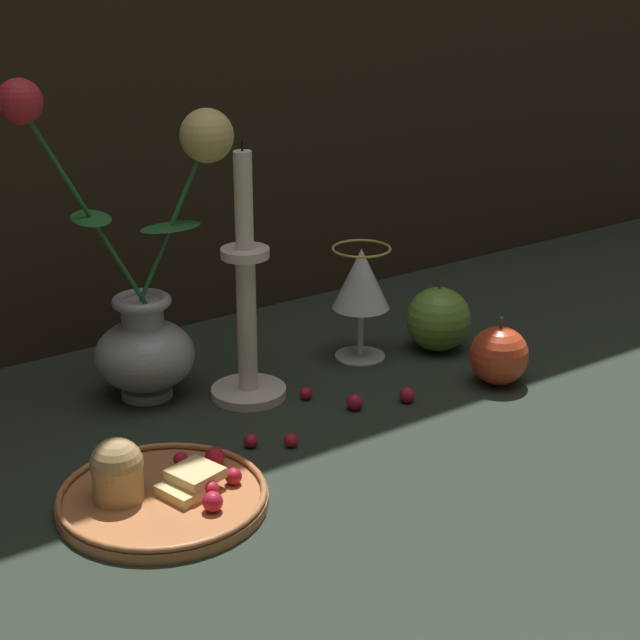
{
  "coord_description": "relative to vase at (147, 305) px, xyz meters",
  "views": [
    {
      "loc": [
        -0.57,
        -0.85,
        0.51
      ],
      "look_at": [
        0.03,
        0.02,
        0.1
      ],
      "focal_mm": 60.0,
      "sensor_mm": 36.0,
      "label": 1
    }
  ],
  "objects": [
    {
      "name": "ground_plane",
      "position": [
        0.11,
        -0.15,
        -0.11
      ],
      "size": [
        2.4,
        2.4,
        0.0
      ],
      "primitive_type": "plane",
      "color": "#232D23",
      "rests_on": "ground"
    },
    {
      "name": "vase",
      "position": [
        0.0,
        0.0,
        0.0
      ],
      "size": [
        0.26,
        0.11,
        0.36
      ],
      "color": "#A3A3A8",
      "rests_on": "ground_plane"
    },
    {
      "name": "plate_with_pastries",
      "position": [
        -0.1,
        -0.22,
        -0.09
      ],
      "size": [
        0.19,
        0.19,
        0.07
      ],
      "color": "#B77042",
      "rests_on": "ground_plane"
    },
    {
      "name": "wine_glass",
      "position": [
        0.26,
        -0.05,
        -0.01
      ],
      "size": [
        0.07,
        0.07,
        0.14
      ],
      "color": "silver",
      "rests_on": "ground_plane"
    },
    {
      "name": "candlestick",
      "position": [
        0.09,
        -0.07,
        -0.01
      ],
      "size": [
        0.08,
        0.08,
        0.29
      ],
      "color": "silver",
      "rests_on": "ground_plane"
    },
    {
      "name": "apple_beside_vase",
      "position": [
        0.34,
        -0.2,
        -0.07
      ],
      "size": [
        0.07,
        0.07,
        0.08
      ],
      "color": "#D14223",
      "rests_on": "ground_plane"
    },
    {
      "name": "apple_near_glass",
      "position": [
        0.35,
        -0.08,
        -0.07
      ],
      "size": [
        0.08,
        0.08,
        0.09
      ],
      "color": "#669938",
      "rests_on": "ground_plane"
    },
    {
      "name": "berry_near_plate",
      "position": [
        0.03,
        -0.17,
        -0.1
      ],
      "size": [
        0.01,
        0.01,
        0.01
      ],
      "primitive_type": "sphere",
      "color": "#AD192D",
      "rests_on": "ground_plane"
    },
    {
      "name": "berry_front_center",
      "position": [
        0.16,
        -0.16,
        -0.1
      ],
      "size": [
        0.02,
        0.02,
        0.02
      ],
      "primitive_type": "sphere",
      "color": "#AD192D",
      "rests_on": "ground_plane"
    },
    {
      "name": "berry_by_glass_stem",
      "position": [
        0.22,
        -0.18,
        -0.1
      ],
      "size": [
        0.02,
        0.02,
        0.02
      ],
      "primitive_type": "sphere",
      "color": "#AD192D",
      "rests_on": "ground_plane"
    },
    {
      "name": "berry_under_candlestick",
      "position": [
        0.06,
        -0.19,
        -0.1
      ],
      "size": [
        0.01,
        0.01,
        0.01
      ],
      "primitive_type": "sphere",
      "color": "#AD192D",
      "rests_on": "ground_plane"
    },
    {
      "name": "berry_far_right",
      "position": [
        0.13,
        -0.11,
        -0.1
      ],
      "size": [
        0.01,
        0.01,
        0.01
      ],
      "primitive_type": "sphere",
      "color": "#AD192D",
      "rests_on": "ground_plane"
    }
  ]
}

